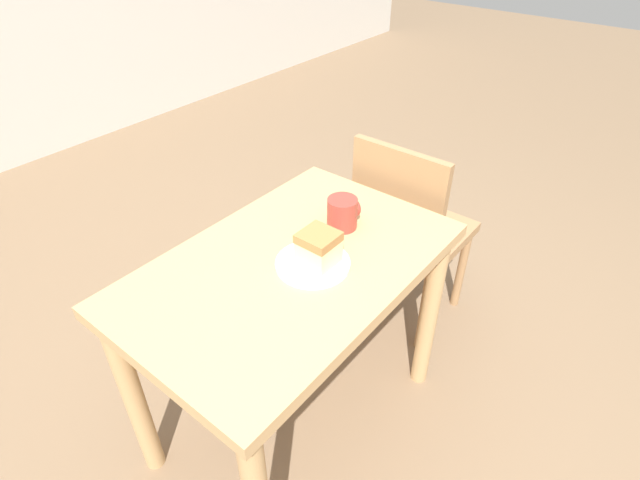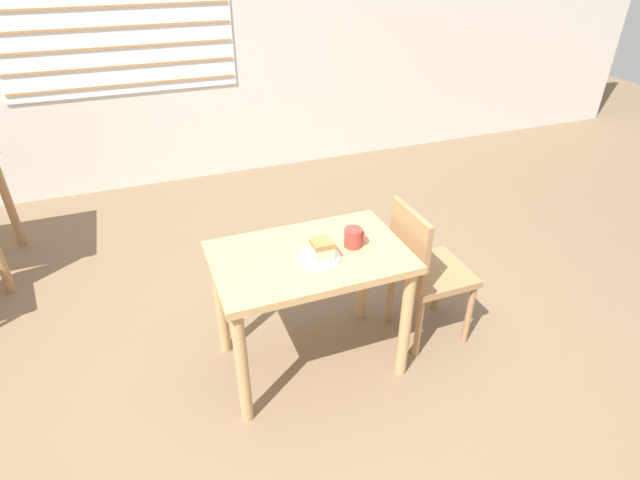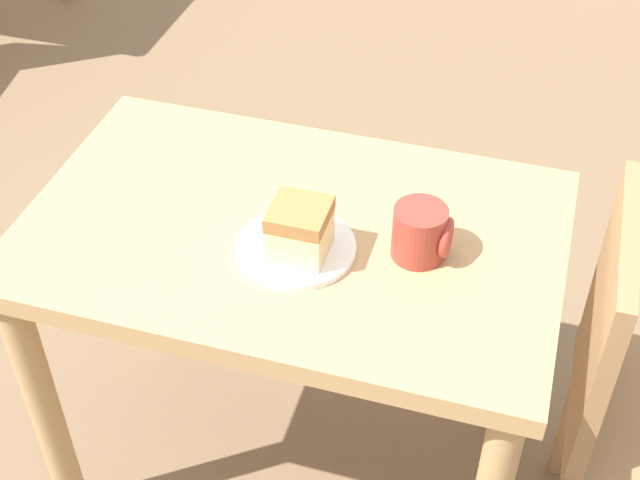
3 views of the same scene
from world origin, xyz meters
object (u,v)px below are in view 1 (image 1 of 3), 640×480
Objects in this scene: chair_near_window at (408,229)px; cake_slice at (319,248)px; dining_table_near at (292,295)px; plate at (313,263)px; coffee_mug at (343,213)px.

cake_slice is at bearing 95.32° from chair_near_window.
plate reaches higher than dining_table_near.
cake_slice is (-0.63, -0.06, 0.31)m from chair_near_window.
chair_near_window is 0.69m from plate.
plate is at bearing -166.32° from coffee_mug.
coffee_mug is (0.20, 0.05, 0.04)m from plate.
dining_table_near is at bearing 115.02° from plate.
dining_table_near is 9.56× the size of coffee_mug.
dining_table_near is at bearing 178.01° from coffee_mug.
coffee_mug is (0.19, 0.06, -0.01)m from cake_slice.
chair_near_window is 8.73× the size of cake_slice.
chair_near_window reaches higher than cake_slice.
chair_near_window is 4.11× the size of plate.
coffee_mug reaches higher than plate.
cake_slice is 0.97× the size of coffee_mug.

